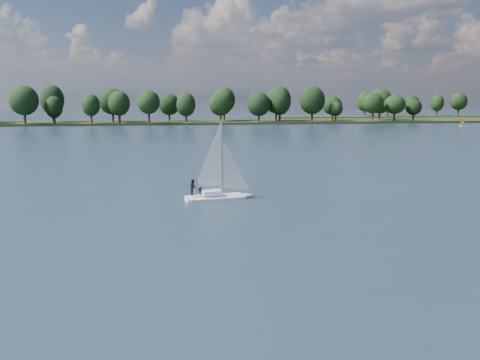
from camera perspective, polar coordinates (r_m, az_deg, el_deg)
ground at (r=119.44m, az=-2.75°, el=3.70°), size 700.00×700.00×0.00m
far_shore at (r=230.85m, az=-5.90°, el=6.11°), size 660.00×40.00×1.50m
far_shore_back at (r=327.98m, az=22.86°, el=6.25°), size 220.00×30.00×1.40m
sailboat at (r=55.65m, az=-2.67°, el=0.37°), size 6.82×2.97×8.69m
dinghy_orange at (r=216.91m, az=22.75°, el=5.61°), size 3.14×1.43×4.88m
treeline at (r=227.39m, az=-6.15°, el=8.09°), size 561.93×74.17×17.43m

